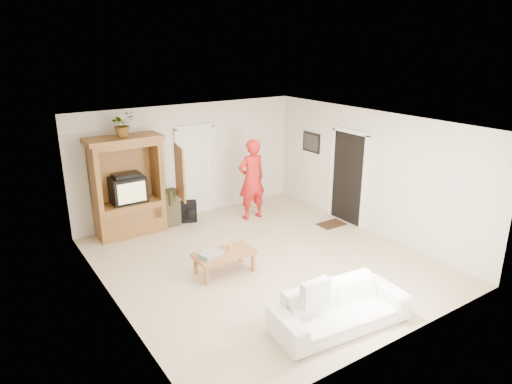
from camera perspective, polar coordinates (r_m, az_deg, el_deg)
floor at (r=8.68m, az=0.84°, el=-8.57°), size 6.00×6.00×0.00m
ceiling at (r=7.85m, az=0.93°, el=8.61°), size 6.00×6.00×0.00m
wall_back at (r=10.67m, az=-8.32°, el=3.91°), size 5.50×0.00×5.50m
wall_front at (r=6.13m, az=17.17°, el=-7.91°), size 5.50×0.00×5.50m
wall_left at (r=7.08m, az=-17.83°, el=-4.37°), size 0.00×6.00×6.00m
wall_right at (r=9.93m, az=14.08°, el=2.44°), size 0.00×6.00×6.00m
armoire at (r=9.93m, az=-15.57°, el=-0.05°), size 1.82×1.14×2.10m
door_back at (r=10.78m, az=-7.47°, el=2.55°), size 0.85×0.05×2.04m
doorway_right at (r=10.38m, az=11.44°, el=1.71°), size 0.05×0.90×2.04m
framed_picture at (r=11.16m, az=6.94°, el=6.18°), size 0.03×0.60×0.48m
doormat at (r=10.43m, az=9.43°, el=-3.98°), size 0.60×0.40×0.02m
plant at (r=9.55m, az=-16.38°, el=8.14°), size 0.57×0.53×0.51m
man at (r=10.38m, az=-0.54°, el=1.59°), size 0.69×0.46×1.87m
sofa at (r=6.84m, az=10.47°, el=-14.07°), size 2.09×0.99×0.59m
coffee_table at (r=8.13m, az=-3.97°, el=-7.86°), size 1.07×0.61×0.40m
towel at (r=7.97m, az=-5.68°, el=-7.73°), size 0.43×0.36×0.08m
candle at (r=8.19m, az=-3.27°, el=-6.86°), size 0.08×0.08×0.10m
backpack_black at (r=10.47m, az=-8.50°, el=-2.49°), size 0.45×0.36×0.48m
backpack_olive at (r=10.31m, az=-10.84°, el=-1.97°), size 0.44×0.33×0.81m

